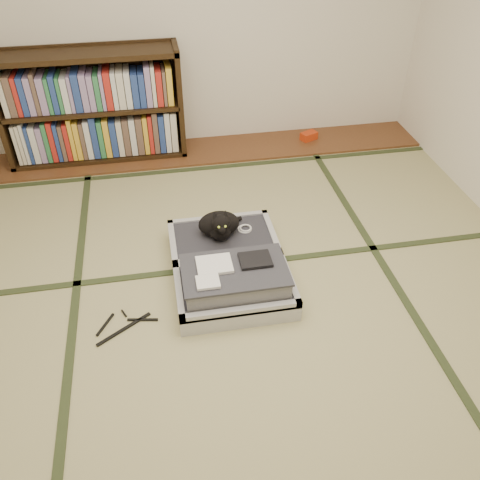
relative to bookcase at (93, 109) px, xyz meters
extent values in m
plane|color=tan|center=(0.89, -2.07, -0.45)|extent=(4.50, 4.50, 0.00)
cube|color=brown|center=(0.89, -0.07, -0.44)|extent=(4.00, 0.50, 0.02)
cube|color=red|center=(1.90, -0.04, -0.40)|extent=(0.17, 0.14, 0.07)
plane|color=silver|center=(0.89, 0.18, 0.75)|extent=(4.00, 0.00, 4.00)
cube|color=#2D381E|center=(-0.11, -2.07, -0.45)|extent=(0.05, 4.50, 0.01)
cube|color=#2D381E|center=(1.89, -2.07, -0.45)|extent=(0.05, 4.50, 0.01)
cube|color=#2D381E|center=(0.89, -1.67, -0.45)|extent=(4.00, 0.05, 0.01)
cube|color=#2D381E|center=(0.89, -0.37, -0.45)|extent=(4.00, 0.05, 0.01)
cube|color=black|center=(-0.73, 0.00, 0.02)|extent=(0.04, 0.34, 0.96)
cube|color=black|center=(0.73, 0.00, 0.02)|extent=(0.04, 0.34, 0.96)
cube|color=black|center=(0.00, 0.00, -0.42)|extent=(1.49, 0.34, 0.04)
cube|color=black|center=(0.00, 0.00, 0.46)|extent=(1.49, 0.34, 0.04)
cube|color=black|center=(0.00, 0.00, 0.02)|extent=(1.43, 0.34, 0.03)
cube|color=black|center=(0.00, 0.16, 0.02)|extent=(1.49, 0.02, 0.96)
cube|color=gray|center=(0.00, -0.02, -0.20)|extent=(1.34, 0.24, 0.41)
cube|color=gray|center=(0.00, -0.02, 0.21)|extent=(1.34, 0.24, 0.36)
cube|color=#B8B9BD|center=(0.86, -1.99, -0.39)|extent=(0.71, 0.47, 0.12)
cube|color=#292A30|center=(0.86, -1.99, -0.36)|extent=(0.63, 0.40, 0.09)
cube|color=#B8B9BD|center=(0.86, -2.21, -0.32)|extent=(0.71, 0.04, 0.05)
cube|color=#B8B9BD|center=(0.86, -1.78, -0.32)|extent=(0.71, 0.04, 0.05)
cube|color=#B8B9BD|center=(0.52, -1.99, -0.32)|extent=(0.04, 0.47, 0.05)
cube|color=#B8B9BD|center=(1.20, -1.99, -0.32)|extent=(0.04, 0.47, 0.05)
cube|color=#B8B9BD|center=(0.86, -1.52, -0.39)|extent=(0.71, 0.47, 0.12)
cube|color=#292A30|center=(0.86, -1.52, -0.36)|extent=(0.63, 0.40, 0.09)
cube|color=#B8B9BD|center=(0.86, -1.74, -0.32)|extent=(0.71, 0.04, 0.05)
cube|color=#B8B9BD|center=(0.86, -1.30, -0.32)|extent=(0.71, 0.04, 0.05)
cube|color=#B8B9BD|center=(0.52, -1.52, -0.32)|extent=(0.04, 0.47, 0.05)
cube|color=#B8B9BD|center=(1.20, -1.52, -0.32)|extent=(0.04, 0.47, 0.05)
cylinder|color=black|center=(0.86, -1.76, -0.32)|extent=(0.64, 0.02, 0.02)
cube|color=gray|center=(0.86, -1.99, -0.27)|extent=(0.61, 0.37, 0.12)
cube|color=#383840|center=(0.86, -1.99, -0.20)|extent=(0.62, 0.39, 0.01)
cube|color=white|center=(0.75, -1.95, -0.18)|extent=(0.21, 0.17, 0.02)
cube|color=black|center=(0.99, -1.95, -0.18)|extent=(0.19, 0.15, 0.02)
cube|color=white|center=(0.69, -2.09, -0.18)|extent=(0.13, 0.11, 0.02)
cube|color=white|center=(0.65, -2.22, -0.38)|extent=(0.06, 0.01, 0.04)
cube|color=white|center=(0.76, -2.22, -0.40)|extent=(0.05, 0.01, 0.03)
cube|color=orange|center=(1.10, -2.22, -0.38)|extent=(0.05, 0.01, 0.03)
cube|color=#197F33|center=(1.03, -2.22, -0.37)|extent=(0.04, 0.01, 0.03)
ellipsoid|color=black|center=(0.84, -1.48, -0.23)|extent=(0.27, 0.18, 0.17)
ellipsoid|color=black|center=(0.84, -1.56, -0.25)|extent=(0.14, 0.10, 0.10)
ellipsoid|color=black|center=(0.84, -1.59, -0.15)|extent=(0.12, 0.11, 0.11)
sphere|color=black|center=(0.84, -1.64, -0.16)|extent=(0.05, 0.05, 0.05)
cone|color=black|center=(0.81, -1.57, -0.09)|extent=(0.04, 0.05, 0.05)
cone|color=black|center=(0.87, -1.57, -0.09)|extent=(0.04, 0.05, 0.05)
sphere|color=#A5BF33|center=(0.82, -1.64, -0.14)|extent=(0.02, 0.02, 0.02)
sphere|color=#A5BF33|center=(0.86, -1.64, -0.14)|extent=(0.02, 0.02, 0.02)
cylinder|color=black|center=(0.93, -1.40, -0.29)|extent=(0.17, 0.10, 0.03)
torus|color=white|center=(1.02, -1.47, -0.31)|extent=(0.10, 0.10, 0.01)
torus|color=white|center=(1.02, -1.47, -0.30)|extent=(0.08, 0.08, 0.01)
cube|color=black|center=(0.19, -2.11, -0.44)|extent=(0.31, 0.21, 0.01)
cube|color=black|center=(0.08, -2.06, -0.44)|extent=(0.10, 0.16, 0.01)
cube|color=black|center=(0.29, -2.06, -0.44)|extent=(0.18, 0.05, 0.01)
cylinder|color=black|center=(0.19, -1.99, -0.44)|extent=(0.04, 0.06, 0.01)
camera|label=1|loc=(0.49, -4.19, 1.78)|focal=38.00mm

